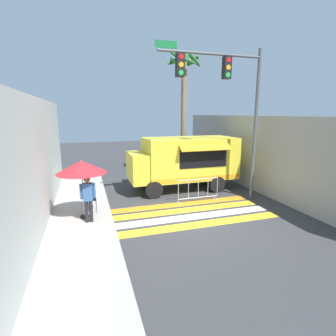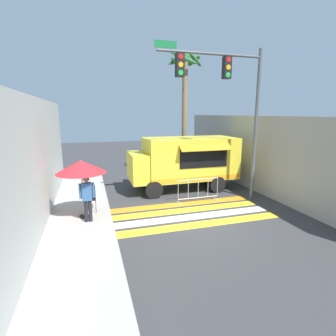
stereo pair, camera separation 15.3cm
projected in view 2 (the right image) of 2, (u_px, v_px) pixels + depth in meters
ground_plane at (196, 218)px, 10.23m from camera, size 60.00×60.00×0.00m
sidewalk_left at (46, 234)px, 8.69m from camera, size 4.40×16.00×0.17m
building_left_facade at (33, 170)px, 8.19m from camera, size 0.25×16.00×4.56m
concrete_wall_right at (253, 153)px, 13.92m from camera, size 0.20×16.00×3.91m
crosswalk_painted at (191, 213)px, 10.75m from camera, size 6.40×2.84×0.01m
food_truck at (182, 160)px, 13.83m from camera, size 5.62×2.74×2.77m
traffic_signal_pole at (228, 93)px, 11.23m from camera, size 4.83×0.29×6.78m
patio_umbrella at (81, 167)px, 9.52m from camera, size 1.80×1.80×2.18m
folding_chair at (89, 196)px, 10.47m from camera, size 0.48×0.48×1.00m
vendor_person at (87, 196)px, 9.32m from camera, size 0.53×0.22×1.70m
barricade_front at (198, 190)px, 12.06m from camera, size 1.98×0.44×1.09m
palm_tree at (185, 93)px, 15.99m from camera, size 2.31×2.41×7.61m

